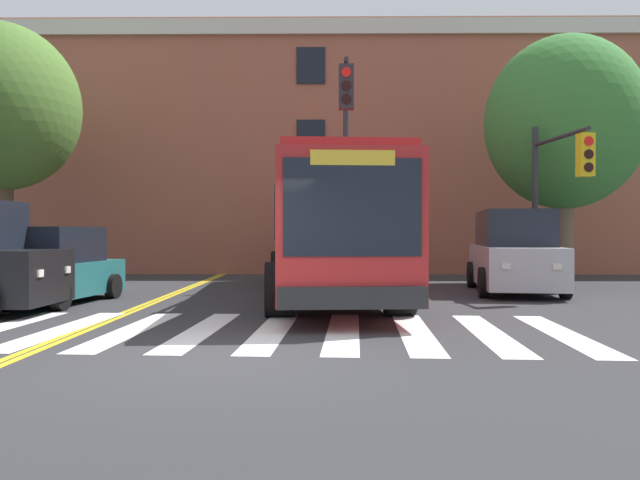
# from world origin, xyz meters

# --- Properties ---
(ground_plane) EXTENTS (120.00, 120.00, 0.00)m
(ground_plane) POSITION_xyz_m (0.00, 0.00, 0.00)
(ground_plane) COLOR #303033
(crosswalk) EXTENTS (11.21, 4.71, 0.01)m
(crosswalk) POSITION_xyz_m (-0.15, 2.19, 0.00)
(crosswalk) COLOR white
(crosswalk) RESTS_ON ground
(lane_line_yellow_inner) EXTENTS (0.12, 36.00, 0.01)m
(lane_line_yellow_inner) POSITION_xyz_m (-2.78, 16.19, 0.00)
(lane_line_yellow_inner) COLOR gold
(lane_line_yellow_inner) RESTS_ON ground
(lane_line_yellow_outer) EXTENTS (0.12, 36.00, 0.01)m
(lane_line_yellow_outer) POSITION_xyz_m (-2.62, 16.19, 0.00)
(lane_line_yellow_outer) COLOR gold
(lane_line_yellow_outer) RESTS_ON ground
(city_bus) EXTENTS (3.47, 11.87, 3.17)m
(city_bus) POSITION_xyz_m (1.34, 7.68, 1.72)
(city_bus) COLOR #B22323
(city_bus) RESTS_ON ground
(car_teal_near_lane) EXTENTS (2.36, 4.13, 1.75)m
(car_teal_near_lane) POSITION_xyz_m (-4.95, 6.13, 0.80)
(car_teal_near_lane) COLOR #236B70
(car_teal_near_lane) RESTS_ON ground
(car_silver_far_lane) EXTENTS (2.64, 4.97, 2.22)m
(car_silver_far_lane) POSITION_xyz_m (6.40, 8.85, 1.05)
(car_silver_far_lane) COLOR #B7BABF
(car_silver_far_lane) RESTS_ON ground
(car_red_behind_bus) EXTENTS (1.97, 3.75, 1.88)m
(car_red_behind_bus) POSITION_xyz_m (1.51, 17.58, 0.86)
(car_red_behind_bus) COLOR #AD1E1E
(car_red_behind_bus) RESTS_ON ground
(traffic_light_near_corner) EXTENTS (0.56, 2.87, 4.51)m
(traffic_light_near_corner) POSITION_xyz_m (7.20, 7.92, 2.96)
(traffic_light_near_corner) COLOR #28282D
(traffic_light_near_corner) RESTS_ON ground
(traffic_light_overhead) EXTENTS (0.36, 3.98, 5.98)m
(traffic_light_overhead) POSITION_xyz_m (1.85, 8.31, 4.02)
(traffic_light_overhead) COLOR #28282D
(traffic_light_overhead) RESTS_ON ground
(street_tree_curbside_large) EXTENTS (5.54, 5.30, 7.64)m
(street_tree_curbside_large) POSITION_xyz_m (8.62, 11.14, 4.97)
(street_tree_curbside_large) COLOR brown
(street_tree_curbside_large) RESTS_ON ground
(street_tree_curbside_small) EXTENTS (6.08, 6.19, 8.12)m
(street_tree_curbside_small) POSITION_xyz_m (-8.76, 11.30, 5.49)
(street_tree_curbside_small) COLOR brown
(street_tree_curbside_small) RESTS_ON ground
(building_facade) EXTENTS (35.76, 8.79, 9.94)m
(building_facade) POSITION_xyz_m (0.73, 20.35, 4.97)
(building_facade) COLOR #9E5642
(building_facade) RESTS_ON ground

